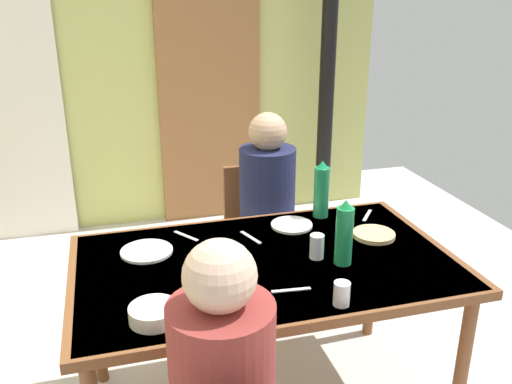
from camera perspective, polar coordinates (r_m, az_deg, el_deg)
wall_back at (r=4.33m, az=-13.98°, el=12.74°), size 4.07×0.10×2.53m
door_wooden at (r=4.36m, az=-4.84°, el=9.78°), size 0.80×0.05×2.00m
stove_pipe_column at (r=4.31m, az=7.49°, el=13.14°), size 0.12×0.12×2.53m
dining_table at (r=2.31m, az=1.01°, el=-8.66°), size 1.58×0.94×0.76m
chair_far_diner at (r=3.16m, az=0.50°, el=-4.14°), size 0.40×0.40×0.87m
person_near_diner at (r=1.64m, az=-3.62°, el=-18.81°), size 0.30×0.37×0.77m
person_far_diner at (r=2.93m, az=1.26°, el=-0.18°), size 0.30×0.37×0.77m
water_bottle_green_near at (r=2.23m, az=9.17°, el=-4.35°), size 0.07×0.07×0.28m
water_bottle_green_far at (r=2.67m, az=6.84°, el=0.15°), size 0.07×0.07×0.29m
serving_bowl_center at (r=1.93m, az=-10.61°, el=-12.34°), size 0.17×0.17×0.05m
dinner_plate_near_left at (r=2.59m, az=3.74°, el=-3.45°), size 0.20×0.20×0.01m
dinner_plate_near_right at (r=2.39m, az=-11.33°, el=-6.07°), size 0.22×0.22×0.01m
drinking_glass_by_near_diner at (r=2.30m, az=6.36°, el=-5.66°), size 0.06×0.06×0.10m
drinking_glass_by_far_diner at (r=1.99m, az=8.92°, el=-10.43°), size 0.06×0.06×0.09m
bread_plate_sliced at (r=2.54m, az=12.19°, el=-4.36°), size 0.19×0.19×0.02m
cutlery_knife_near at (r=2.08m, az=3.68°, el=-10.16°), size 0.15×0.03×0.00m
cutlery_fork_near at (r=2.47m, az=-0.55°, el=-4.76°), size 0.07×0.15×0.00m
cutlery_knife_far at (r=2.76m, az=11.52°, el=-2.41°), size 0.11×0.13×0.00m
cutlery_fork_far at (r=2.51m, az=-7.31°, el=-4.57°), size 0.10×0.13×0.00m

